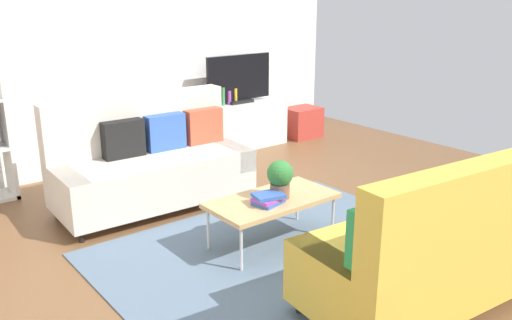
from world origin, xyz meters
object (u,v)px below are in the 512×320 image
(couch_beige, at_px, (151,163))
(potted_plant, at_px, (280,178))
(coffee_table, at_px, (272,201))
(tv_console, at_px, (238,125))
(bottle_2, at_px, (236,96))
(tv, at_px, (239,80))
(vase_0, at_px, (200,102))
(storage_trunk, at_px, (302,122))
(bottle_0, at_px, (223,96))
(bottle_1, at_px, (229,98))
(table_book_0, at_px, (268,202))
(vase_1, at_px, (210,101))
(couch_green, at_px, (439,246))

(couch_beige, relative_size, potted_plant, 5.92)
(coffee_table, bearing_deg, tv_console, 59.05)
(bottle_2, bearing_deg, tv_console, 28.55)
(tv, bearing_deg, tv_console, 90.00)
(vase_0, bearing_deg, storage_trunk, -5.10)
(coffee_table, distance_m, bottle_2, 2.96)
(bottle_0, distance_m, bottle_1, 0.10)
(potted_plant, bearing_deg, storage_trunk, 44.10)
(storage_trunk, bearing_deg, tv, 175.84)
(potted_plant, bearing_deg, table_book_0, -163.63)
(coffee_table, relative_size, tv, 1.10)
(table_book_0, bearing_deg, couch_beige, 100.51)
(couch_beige, bearing_deg, bottle_1, -145.50)
(couch_beige, height_order, vase_1, couch_beige)
(couch_green, bearing_deg, couch_beige, 108.53)
(coffee_table, bearing_deg, vase_1, 66.87)
(couch_beige, distance_m, vase_0, 1.84)
(table_book_0, bearing_deg, tv, 57.91)
(couch_beige, xyz_separation_m, vase_1, (1.51, 1.21, 0.25))
(potted_plant, xyz_separation_m, bottle_0, (1.22, 2.57, 0.16))
(storage_trunk, relative_size, vase_0, 3.53)
(couch_beige, relative_size, couch_green, 0.98)
(bottle_0, bearing_deg, bottle_2, 0.00)
(coffee_table, height_order, potted_plant, potted_plant)
(couch_beige, relative_size, bottle_1, 10.45)
(coffee_table, bearing_deg, table_book_0, -144.07)
(tv, xyz_separation_m, storage_trunk, (1.10, -0.08, -0.73))
(couch_beige, relative_size, coffee_table, 1.75)
(couch_beige, distance_m, tv, 2.30)
(couch_green, bearing_deg, vase_0, 85.72)
(couch_green, bearing_deg, bottle_1, 79.98)
(potted_plant, bearing_deg, couch_green, -81.01)
(couch_green, xyz_separation_m, bottle_1, (1.10, 3.96, 0.29))
(tv_console, distance_m, potted_plant, 3.02)
(couch_beige, height_order, potted_plant, couch_beige)
(coffee_table, height_order, tv, tv)
(couch_beige, distance_m, storage_trunk, 3.22)
(tv, height_order, vase_0, tv)
(couch_beige, xyz_separation_m, bottle_0, (1.66, 1.12, 0.31))
(bottle_2, bearing_deg, storage_trunk, -2.93)
(couch_green, height_order, bottle_0, couch_green)
(bottle_1, bearing_deg, bottle_2, 0.00)
(bottle_0, bearing_deg, table_book_0, -117.77)
(coffee_table, height_order, bottle_2, bottle_2)
(couch_green, xyz_separation_m, bottle_2, (1.20, 3.96, 0.30))
(vase_0, height_order, bottle_1, bottle_1)
(vase_0, bearing_deg, bottle_0, -16.48)
(storage_trunk, height_order, bottle_2, bottle_2)
(storage_trunk, bearing_deg, tv_console, 174.81)
(couch_green, bearing_deg, storage_trunk, 64.14)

